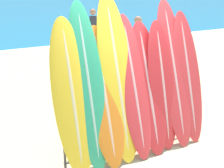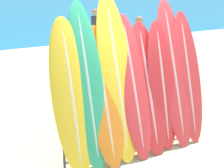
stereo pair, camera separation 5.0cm
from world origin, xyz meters
TOP-DOWN VIEW (x-y plane):
  - ground_plane at (0.00, 0.00)m, footprint 160.00×160.00m
  - surfboard_rack at (-0.14, 0.59)m, footprint 2.52×0.04m
  - surfboard_slot_0 at (-1.21, 0.62)m, footprint 0.59×0.70m
  - surfboard_slot_1 at (-0.93, 0.65)m, footprint 0.51×0.79m
  - surfboard_slot_2 at (-0.68, 0.61)m, footprint 0.57×0.79m
  - surfboard_slot_3 at (-0.42, 0.68)m, footprint 0.59×0.86m
  - surfboard_slot_4 at (-0.15, 0.63)m, footprint 0.51×0.86m
  - surfboard_slot_5 at (0.13, 0.62)m, footprint 0.58×0.79m
  - surfboard_slot_6 at (0.39, 0.59)m, footprint 0.53×0.63m
  - surfboard_slot_7 at (0.69, 0.67)m, footprint 0.56×0.88m
  - surfboard_slot_8 at (0.97, 0.63)m, footprint 0.54×0.75m
  - person_near_water at (2.47, 4.56)m, footprint 0.29×0.30m
  - person_mid_beach at (2.37, 7.51)m, footprint 0.29×0.23m

SIDE VIEW (x-z plane):
  - ground_plane at x=0.00m, z-range 0.00..0.00m
  - surfboard_rack at x=-0.14m, z-range 0.04..0.97m
  - person_mid_beach at x=2.37m, z-range 0.08..1.82m
  - person_near_water at x=2.47m, z-range 0.08..1.82m
  - surfboard_slot_2 at x=-0.68m, z-range 0.00..2.12m
  - surfboard_slot_5 at x=0.13m, z-range 0.00..2.13m
  - surfboard_slot_6 at x=0.39m, z-range 0.00..2.14m
  - surfboard_slot_8 at x=0.97m, z-range 0.00..2.26m
  - surfboard_slot_4 at x=-0.15m, z-range 0.00..2.26m
  - surfboard_slot_0 at x=-1.21m, z-range 0.00..2.28m
  - surfboard_slot_7 at x=0.69m, z-range 0.00..2.47m
  - surfboard_slot_1 at x=-0.93m, z-range 0.00..2.50m
  - surfboard_slot_3 at x=-0.42m, z-range 0.00..2.58m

